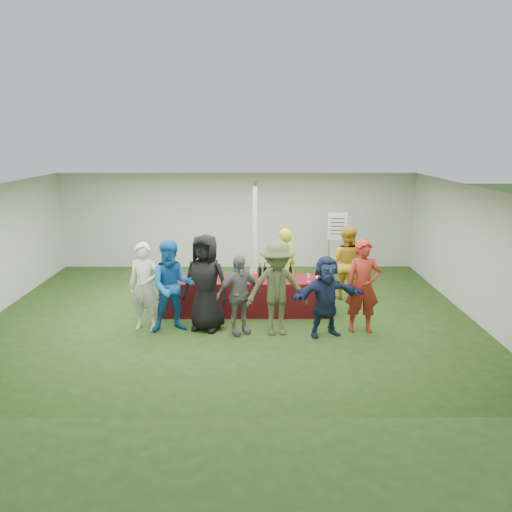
{
  "coord_description": "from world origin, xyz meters",
  "views": [
    {
      "loc": [
        0.49,
        -10.01,
        3.69
      ],
      "look_at": [
        0.52,
        0.12,
        1.25
      ],
      "focal_mm": 35.0,
      "sensor_mm": 36.0,
      "label": 1
    }
  ],
  "objects_px": {
    "staff_back": "(346,263)",
    "dump_bucket": "(323,278)",
    "wine_list_sign": "(337,231)",
    "customer_0": "(145,287)",
    "customer_1": "(173,286)",
    "customer_2": "(206,283)",
    "customer_6": "(363,287)",
    "customer_4": "(277,288)",
    "customer_3": "(239,295)",
    "customer_5": "(326,296)",
    "staff_pourer": "(284,265)",
    "serving_table": "(247,296)"
  },
  "relations": [
    {
      "from": "staff_pourer",
      "to": "customer_5",
      "type": "height_order",
      "value": "staff_pourer"
    },
    {
      "from": "wine_list_sign",
      "to": "customer_1",
      "type": "xyz_separation_m",
      "value": [
        -3.69,
        -3.42,
        -0.42
      ]
    },
    {
      "from": "customer_3",
      "to": "customer_5",
      "type": "distance_m",
      "value": 1.64
    },
    {
      "from": "staff_back",
      "to": "customer_2",
      "type": "distance_m",
      "value": 3.59
    },
    {
      "from": "wine_list_sign",
      "to": "customer_0",
      "type": "height_order",
      "value": "wine_list_sign"
    },
    {
      "from": "dump_bucket",
      "to": "customer_3",
      "type": "height_order",
      "value": "customer_3"
    },
    {
      "from": "staff_pourer",
      "to": "staff_back",
      "type": "xyz_separation_m",
      "value": [
        1.45,
        0.11,
        0.01
      ]
    },
    {
      "from": "staff_pourer",
      "to": "customer_1",
      "type": "xyz_separation_m",
      "value": [
        -2.24,
        -1.84,
        0.05
      ]
    },
    {
      "from": "wine_list_sign",
      "to": "customer_4",
      "type": "bearing_deg",
      "value": -115.29
    },
    {
      "from": "customer_4",
      "to": "customer_3",
      "type": "bearing_deg",
      "value": 172.01
    },
    {
      "from": "dump_bucket",
      "to": "customer_0",
      "type": "distance_m",
      "value": 3.61
    },
    {
      "from": "customer_0",
      "to": "customer_3",
      "type": "height_order",
      "value": "customer_0"
    },
    {
      "from": "customer_1",
      "to": "customer_2",
      "type": "bearing_deg",
      "value": -5.49
    },
    {
      "from": "customer_1",
      "to": "customer_5",
      "type": "relative_size",
      "value": 1.16
    },
    {
      "from": "customer_2",
      "to": "customer_5",
      "type": "relative_size",
      "value": 1.22
    },
    {
      "from": "wine_list_sign",
      "to": "staff_back",
      "type": "distance_m",
      "value": 1.53
    },
    {
      "from": "staff_back",
      "to": "dump_bucket",
      "type": "bearing_deg",
      "value": 86.81
    },
    {
      "from": "serving_table",
      "to": "customer_0",
      "type": "bearing_deg",
      "value": -154.67
    },
    {
      "from": "wine_list_sign",
      "to": "customer_5",
      "type": "height_order",
      "value": "wine_list_sign"
    },
    {
      "from": "staff_pourer",
      "to": "customer_0",
      "type": "xyz_separation_m",
      "value": [
        -2.79,
        -1.77,
        0.02
      ]
    },
    {
      "from": "customer_5",
      "to": "customer_4",
      "type": "bearing_deg",
      "value": 160.18
    },
    {
      "from": "customer_5",
      "to": "wine_list_sign",
      "type": "bearing_deg",
      "value": 62.4
    },
    {
      "from": "staff_back",
      "to": "customer_6",
      "type": "xyz_separation_m",
      "value": [
        -0.05,
        -2.0,
        0.05
      ]
    },
    {
      "from": "serving_table",
      "to": "staff_back",
      "type": "xyz_separation_m",
      "value": [
        2.28,
        0.96,
        0.48
      ]
    },
    {
      "from": "serving_table",
      "to": "wine_list_sign",
      "type": "height_order",
      "value": "wine_list_sign"
    },
    {
      "from": "customer_0",
      "to": "customer_1",
      "type": "height_order",
      "value": "customer_1"
    },
    {
      "from": "customer_6",
      "to": "customer_1",
      "type": "bearing_deg",
      "value": -179.59
    },
    {
      "from": "serving_table",
      "to": "staff_back",
      "type": "relative_size",
      "value": 2.11
    },
    {
      "from": "dump_bucket",
      "to": "customer_0",
      "type": "height_order",
      "value": "customer_0"
    },
    {
      "from": "staff_pourer",
      "to": "customer_2",
      "type": "height_order",
      "value": "customer_2"
    },
    {
      "from": "dump_bucket",
      "to": "customer_6",
      "type": "distance_m",
      "value": 1.05
    },
    {
      "from": "wine_list_sign",
      "to": "customer_5",
      "type": "bearing_deg",
      "value": -102.11
    },
    {
      "from": "customer_0",
      "to": "customer_2",
      "type": "xyz_separation_m",
      "value": [
        1.18,
        0.0,
        0.08
      ]
    },
    {
      "from": "wine_list_sign",
      "to": "customer_1",
      "type": "distance_m",
      "value": 5.05
    },
    {
      "from": "customer_4",
      "to": "wine_list_sign",
      "type": "bearing_deg",
      "value": 58.58
    },
    {
      "from": "staff_pourer",
      "to": "customer_1",
      "type": "distance_m",
      "value": 2.9
    },
    {
      "from": "customer_2",
      "to": "customer_4",
      "type": "distance_m",
      "value": 1.39
    },
    {
      "from": "customer_4",
      "to": "serving_table",
      "type": "bearing_deg",
      "value": 110.69
    },
    {
      "from": "wine_list_sign",
      "to": "customer_3",
      "type": "height_order",
      "value": "wine_list_sign"
    },
    {
      "from": "customer_2",
      "to": "customer_5",
      "type": "height_order",
      "value": "customer_2"
    },
    {
      "from": "customer_4",
      "to": "customer_5",
      "type": "height_order",
      "value": "customer_4"
    },
    {
      "from": "staff_pourer",
      "to": "staff_back",
      "type": "height_order",
      "value": "staff_back"
    },
    {
      "from": "wine_list_sign",
      "to": "customer_0",
      "type": "bearing_deg",
      "value": -141.79
    },
    {
      "from": "dump_bucket",
      "to": "customer_3",
      "type": "bearing_deg",
      "value": -151.57
    },
    {
      "from": "customer_0",
      "to": "customer_1",
      "type": "distance_m",
      "value": 0.56
    },
    {
      "from": "staff_pourer",
      "to": "customer_5",
      "type": "bearing_deg",
      "value": 86.4
    },
    {
      "from": "serving_table",
      "to": "customer_1",
      "type": "bearing_deg",
      "value": -144.47
    },
    {
      "from": "staff_pourer",
      "to": "staff_back",
      "type": "distance_m",
      "value": 1.45
    },
    {
      "from": "customer_6",
      "to": "staff_pourer",
      "type": "bearing_deg",
      "value": 127.69
    },
    {
      "from": "dump_bucket",
      "to": "wine_list_sign",
      "type": "relative_size",
      "value": 0.13
    }
  ]
}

